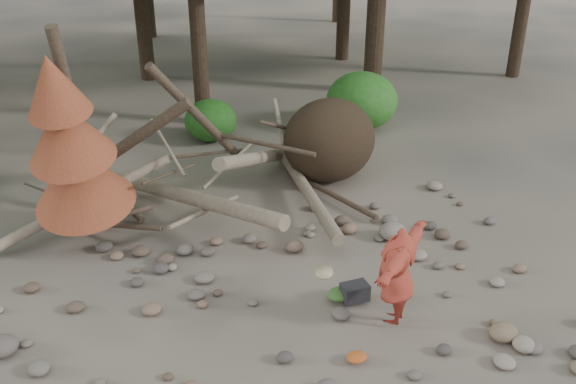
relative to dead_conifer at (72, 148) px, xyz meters
name	(u,v)px	position (x,y,z in m)	size (l,w,h in m)	color
ground	(306,306)	(3.12, -3.37, -2.11)	(120.00, 120.00, 0.00)	#514C44
deadfall_pile	(308,147)	(5.13, 0.87, -1.16)	(8.55, 5.24, 3.30)	#332619
dead_conifer	(72,148)	(0.00, 0.00, 0.00)	(2.06, 2.16, 4.35)	#4C3F30
bush_mid	(210,120)	(3.92, 4.43, -1.55)	(1.40, 1.40, 1.12)	#27651D
bush_right	(362,101)	(8.12, 3.63, -1.31)	(2.00, 2.00, 1.60)	#317825
frisbee_thrower	(396,275)	(4.20, -4.37, -1.17)	(2.61, 1.78, 1.72)	maroon
backpack	(355,295)	(3.92, -3.62, -1.96)	(0.45, 0.30, 0.30)	black
cloth_green	(340,296)	(3.72, -3.48, -2.02)	(0.47, 0.39, 0.17)	#315B24
cloth_orange	(357,360)	(3.22, -4.95, -2.05)	(0.32, 0.26, 0.12)	#AD4D1D
boulder_front_right	(504,332)	(5.59, -5.39, -1.97)	(0.46, 0.41, 0.27)	#79644B
boulder_mid_right	(392,231)	(5.64, -2.05, -1.94)	(0.56, 0.50, 0.33)	gray
boulder_mid_left	(1,346)	(-1.63, -2.62, -1.96)	(0.52, 0.47, 0.31)	#5D564E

